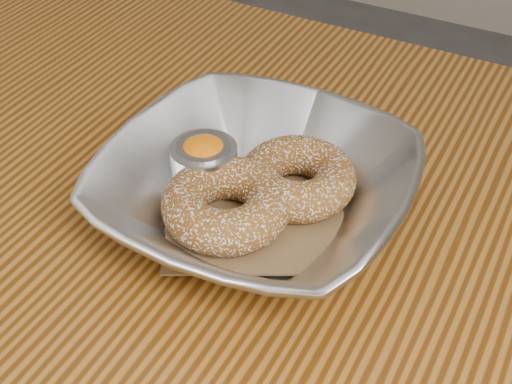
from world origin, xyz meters
The scene contains 6 objects.
table centered at (0.00, 0.00, 0.65)m, with size 1.20×0.80×0.75m.
serving_bowl centered at (0.00, 0.05, 0.78)m, with size 0.25×0.25×0.06m, color silver.
parchment centered at (0.00, 0.05, 0.76)m, with size 0.14×0.14×0.00m, color brown.
donut_back centered at (0.02, 0.08, 0.78)m, with size 0.10×0.10×0.03m, color brown.
donut_front centered at (-0.02, 0.02, 0.78)m, with size 0.10×0.10×0.04m, color brown.
ramekin centered at (-0.06, 0.06, 0.78)m, with size 0.06×0.06×0.05m.
Camera 1 is at (0.20, -0.35, 1.15)m, focal length 50.00 mm.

